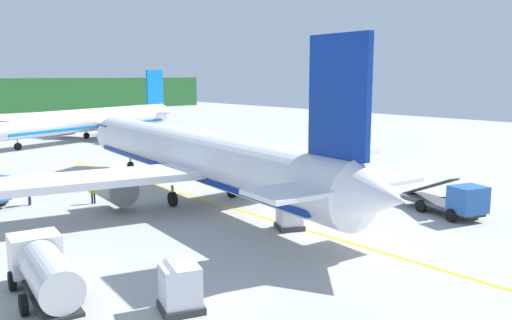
{
  "coord_description": "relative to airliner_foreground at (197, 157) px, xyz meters",
  "views": [
    {
      "loc": [
        7.64,
        -10.63,
        9.8
      ],
      "look_at": [
        32.52,
        17.73,
        3.76
      ],
      "focal_mm": 37.61,
      "sensor_mm": 36.0,
      "label": 1
    }
  ],
  "objects": [
    {
      "name": "service_truck_catering",
      "position": [
        -16.05,
        -11.35,
        -1.99
      ],
      "size": [
        3.06,
        6.9,
        2.4
      ],
      "color": "white",
      "rests_on": "ground"
    },
    {
      "name": "apron_guide_line",
      "position": [
        0.33,
        -4.44,
        -3.39
      ],
      "size": [
        0.3,
        60.0,
        0.01
      ],
      "primitive_type": "cube",
      "color": "yellow",
      "rests_on": "ground"
    },
    {
      "name": "crew_marshaller",
      "position": [
        -10.63,
        6.89,
        -2.38
      ],
      "size": [
        0.47,
        0.5,
        1.72
      ],
      "color": "#191E33",
      "rests_on": "ground"
    },
    {
      "name": "airliner_mid_apron",
      "position": [
        10.5,
        42.21,
        -0.39
      ],
      "size": [
        36.0,
        30.11,
        10.53
      ],
      "color": "silver",
      "rests_on": "ground"
    },
    {
      "name": "crew_loader_left",
      "position": [
        -6.78,
        4.19,
        -2.42
      ],
      "size": [
        0.54,
        0.44,
        1.65
      ],
      "color": "#191E33",
      "rests_on": "ground"
    },
    {
      "name": "cargo_container_near",
      "position": [
        -12.23,
        -16.13,
        -2.4
      ],
      "size": [
        2.2,
        2.2,
        2.09
      ],
      "color": "#333338",
      "rests_on": "ground"
    },
    {
      "name": "cargo_container_far",
      "position": [
        -0.31,
        -10.58,
        -2.51
      ],
      "size": [
        2.19,
        2.19,
        1.87
      ],
      "color": "#333338",
      "rests_on": "ground"
    },
    {
      "name": "service_truck_baggage",
      "position": [
        10.32,
        -16.08,
        -2.22
      ],
      "size": [
        3.84,
        7.05,
        2.71
      ],
      "color": "#2659A5",
      "rests_on": "ground"
    },
    {
      "name": "airliner_foreground",
      "position": [
        0.0,
        0.0,
        0.0
      ],
      "size": [
        34.52,
        41.71,
        11.9
      ],
      "color": "white",
      "rests_on": "ground"
    }
  ]
}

